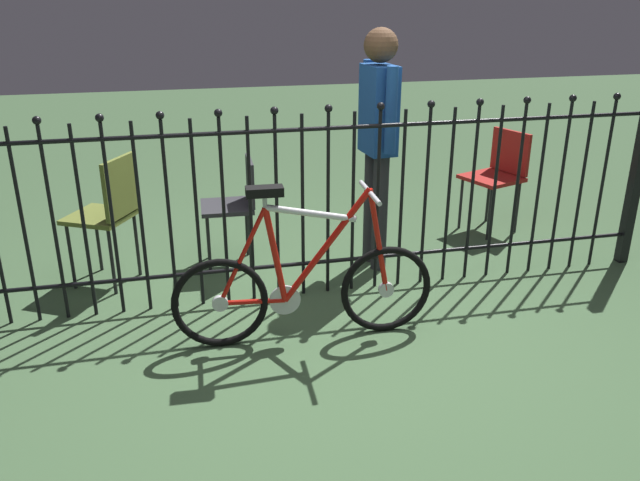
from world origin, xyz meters
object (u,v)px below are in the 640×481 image
object	(u,v)px
chair_olive	(109,208)
person_visitor	(378,129)
chair_red	(499,170)
bicycle	(304,286)
chair_charcoal	(236,200)

from	to	relation	value
chair_olive	person_visitor	bearing A→B (deg)	-2.61
chair_olive	chair_red	size ratio (longest dim) A/B	1.09
person_visitor	chair_red	bearing A→B (deg)	21.86
bicycle	chair_charcoal	size ratio (longest dim) A/B	1.91
bicycle	chair_red	distance (m)	2.41
bicycle	chair_red	world-z (taller)	bicycle
bicycle	chair_red	size ratio (longest dim) A/B	1.82
person_visitor	bicycle	bearing A→B (deg)	-127.22
bicycle	chair_olive	bearing A→B (deg)	137.22
chair_red	chair_charcoal	world-z (taller)	chair_red
chair_olive	chair_charcoal	distance (m)	0.87
chair_olive	chair_red	world-z (taller)	chair_olive
bicycle	chair_red	xyz separation A→B (m)	(1.93, 1.43, 0.18)
bicycle	person_visitor	xyz separation A→B (m)	(0.72, 0.94, 0.67)
bicycle	chair_charcoal	xyz separation A→B (m)	(-0.25, 1.18, 0.16)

